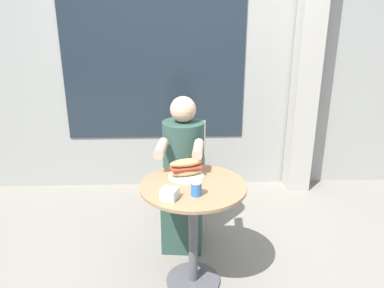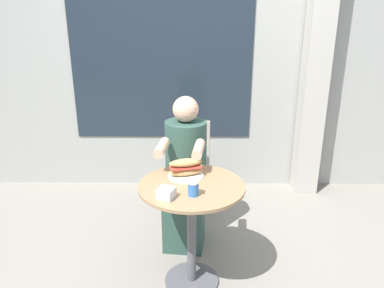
# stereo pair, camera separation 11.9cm
# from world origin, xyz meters

# --- Properties ---
(ground_plane) EXTENTS (8.00, 8.00, 0.00)m
(ground_plane) POSITION_xyz_m (0.00, 0.00, 0.00)
(ground_plane) COLOR gray
(storefront_wall) EXTENTS (8.00, 0.09, 2.80)m
(storefront_wall) POSITION_xyz_m (-0.01, 1.57, 1.40)
(storefront_wall) COLOR #9E9E99
(storefront_wall) RESTS_ON ground_plane
(lattice_pillar) EXTENTS (0.22, 0.22, 2.40)m
(lattice_pillar) POSITION_xyz_m (1.13, 1.41, 1.20)
(lattice_pillar) COLOR #B2ADA3
(lattice_pillar) RESTS_ON ground_plane
(cafe_table) EXTENTS (0.66, 0.66, 0.73)m
(cafe_table) POSITION_xyz_m (0.00, 0.00, 0.53)
(cafe_table) COLOR #997551
(cafe_table) RESTS_ON ground_plane
(diner_chair) EXTENTS (0.42, 0.42, 0.87)m
(diner_chair) POSITION_xyz_m (-0.04, 0.85, 0.52)
(diner_chair) COLOR #ADA393
(diner_chair) RESTS_ON ground_plane
(seated_diner) EXTENTS (0.36, 0.58, 1.16)m
(seated_diner) POSITION_xyz_m (-0.05, 0.50, 0.51)
(seated_diner) COLOR #2D4C42
(seated_diner) RESTS_ON ground_plane
(sandwich_on_plate) EXTENTS (0.23, 0.23, 0.12)m
(sandwich_on_plate) POSITION_xyz_m (-0.04, 0.12, 0.78)
(sandwich_on_plate) COLOR white
(sandwich_on_plate) RESTS_ON cafe_table
(drink_cup) EXTENTS (0.07, 0.07, 0.09)m
(drink_cup) POSITION_xyz_m (0.01, -0.14, 0.77)
(drink_cup) COLOR #336BB7
(drink_cup) RESTS_ON cafe_table
(napkin_box) EXTENTS (0.12, 0.12, 0.06)m
(napkin_box) POSITION_xyz_m (-0.14, -0.17, 0.76)
(napkin_box) COLOR silver
(napkin_box) RESTS_ON cafe_table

